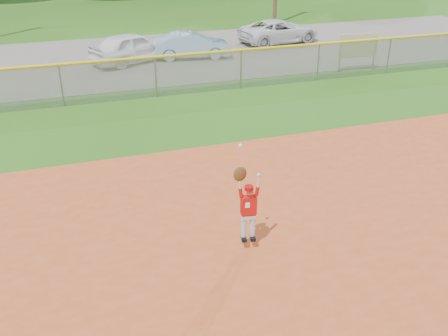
# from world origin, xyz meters

# --- Properties ---
(ground) EXTENTS (120.00, 120.00, 0.00)m
(ground) POSITION_xyz_m (0.00, 0.00, 0.00)
(ground) COLOR #285D15
(ground) RESTS_ON ground
(parking_strip) EXTENTS (44.00, 10.00, 0.03)m
(parking_strip) POSITION_xyz_m (0.00, 16.00, 0.01)
(parking_strip) COLOR #65635F
(parking_strip) RESTS_ON ground
(car_white_a) EXTENTS (4.32, 3.15, 1.37)m
(car_white_a) POSITION_xyz_m (-0.02, 15.20, 0.71)
(car_white_a) COLOR white
(car_white_a) RESTS_ON parking_strip
(car_blue) EXTENTS (3.78, 1.83, 1.19)m
(car_blue) POSITION_xyz_m (2.73, 15.09, 0.63)
(car_blue) COLOR #81ABC1
(car_blue) RESTS_ON parking_strip
(car_white_b) EXTENTS (4.60, 2.69, 1.20)m
(car_white_b) POSITION_xyz_m (7.99, 16.83, 0.63)
(car_white_b) COLOR white
(car_white_b) RESTS_ON parking_strip
(sponsor_sign) EXTENTS (1.82, 0.20, 1.62)m
(sponsor_sign) POSITION_xyz_m (8.95, 10.73, 1.07)
(sponsor_sign) COLOR gray
(sponsor_sign) RESTS_ON ground
(outfield_fence) EXTENTS (40.06, 0.10, 1.55)m
(outfield_fence) POSITION_xyz_m (0.00, 10.00, 0.88)
(outfield_fence) COLOR gray
(outfield_fence) RESTS_ON ground
(ballplayer) EXTENTS (0.54, 0.25, 2.09)m
(ballplayer) POSITION_xyz_m (-0.23, -0.03, 1.04)
(ballplayer) COLOR silver
(ballplayer) RESTS_ON ground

